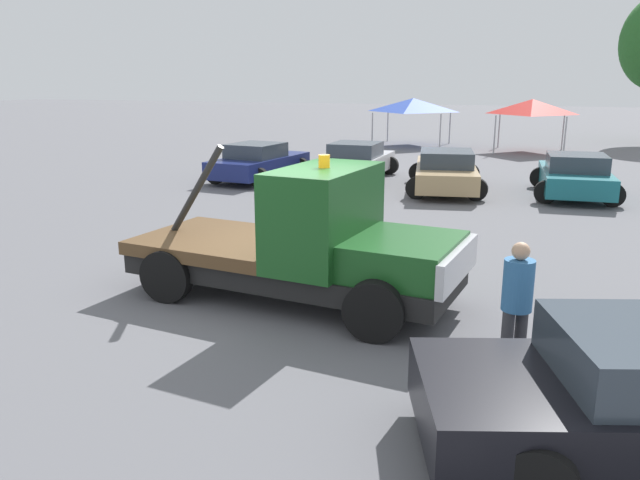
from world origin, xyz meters
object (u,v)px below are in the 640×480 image
tow_truck (310,246)px  parked_car_silver (357,161)px  parked_car_teal (575,176)px  canopy_tent_blue (413,105)px  canopy_tent_red (532,107)px  person_near_truck (517,298)px  parked_car_navy (259,162)px  parked_car_tan (446,171)px

tow_truck → parked_car_silver: tow_truck is taller
parked_car_teal → canopy_tent_blue: canopy_tent_blue is taller
canopy_tent_red → tow_truck: bearing=-97.0°
person_near_truck → canopy_tent_blue: 27.37m
person_near_truck → parked_car_teal: bearing=133.7°
person_near_truck → canopy_tent_blue: bearing=152.8°
parked_car_silver → person_near_truck: bearing=-156.8°
person_near_truck → parked_car_teal: 13.17m
parked_car_navy → parked_car_teal: bearing=-81.7°
parked_car_silver → canopy_tent_blue: size_ratio=1.17×
parked_car_teal → canopy_tent_red: bearing=4.0°
parked_car_tan → canopy_tent_blue: bearing=5.8°
parked_car_silver → parked_car_tan: 3.72m
tow_truck → parked_car_silver: 13.06m
parked_car_silver → parked_car_navy: bearing=113.5°
tow_truck → parked_car_teal: tow_truck is taller
canopy_tent_blue → canopy_tent_red: bearing=-10.6°
parked_car_silver → canopy_tent_blue: bearing=1.7°
person_near_truck → parked_car_teal: (1.25, 13.11, -0.32)m
tow_truck → parked_car_navy: 12.88m
canopy_tent_blue → parked_car_teal: bearing=-60.2°
parked_car_silver → parked_car_tan: (3.43, -1.45, 0.00)m
parked_car_silver → canopy_tent_blue: 12.38m
parked_car_navy → parked_car_silver: same height
tow_truck → parked_car_teal: bearing=75.5°
canopy_tent_red → parked_car_teal: bearing=-82.7°
tow_truck → canopy_tent_red: size_ratio=1.77×
person_near_truck → parked_car_navy: person_near_truck is taller
tow_truck → parked_car_navy: bearing=125.2°
parked_car_navy → canopy_tent_blue: (2.92, 13.70, 1.53)m
parked_car_navy → canopy_tent_blue: canopy_tent_blue is taller
canopy_tent_blue → canopy_tent_red: canopy_tent_red is taller
person_near_truck → parked_car_tan: bearing=151.0°
parked_car_navy → parked_car_tan: (6.70, -0.03, 0.00)m
parked_car_navy → parked_car_teal: size_ratio=1.05×
canopy_tent_blue → canopy_tent_red: size_ratio=1.12×
parked_car_silver → parked_car_tan: bearing=-112.8°
parked_car_navy → parked_car_silver: 3.57m
tow_truck → parked_car_navy: (-6.11, 11.33, -0.30)m
person_near_truck → canopy_tent_red: canopy_tent_red is taller
person_near_truck → parked_car_silver: person_near_truck is taller
person_near_truck → parked_car_tan: size_ratio=0.33×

